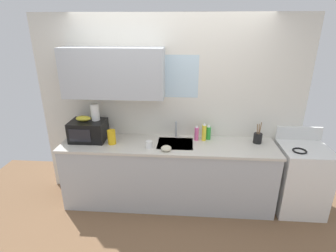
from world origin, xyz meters
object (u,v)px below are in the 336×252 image
Objects in this scene: paper_towel_roll at (95,112)px; cereal_canister at (112,137)px; small_bowl at (166,148)px; banana_bunch at (83,118)px; mug_white at (149,145)px; stove_range at (300,178)px; dish_soap_bottle_pink at (197,133)px; dish_soap_bottle_green at (208,132)px; dish_soap_bottle_yellow at (204,132)px; utensil_crock at (258,138)px; microwave at (88,131)px.

paper_towel_roll reaches higher than cereal_canister.
cereal_canister is at bearing 168.26° from small_bowl.
small_bowl is (1.11, -0.25, -0.27)m from banana_bunch.
banana_bunch reaches higher than mug_white.
small_bowl is (0.22, -0.06, -0.02)m from mug_white.
stove_range is 8.31× the size of small_bowl.
dish_soap_bottle_pink is 0.67m from mug_white.
small_bowl is at bearing -173.39° from stove_range.
small_bowl is (-1.76, -0.20, 0.47)m from stove_range.
paper_towel_roll is 1.02× the size of dish_soap_bottle_pink.
dish_soap_bottle_green is 1.64× the size of small_bowl.
dish_soap_bottle_yellow is 0.89× the size of utensil_crock.
dish_soap_bottle_green is 0.67m from small_bowl.
paper_towel_roll reaches higher than mug_white.
banana_bunch is (-2.87, 0.05, 0.75)m from stove_range.
dish_soap_bottle_yellow is at bearing 9.41° from cereal_canister.
cereal_canister is at bearing -178.76° from stove_range.
dish_soap_bottle_green is at bearing 36.34° from small_bowl.
banana_bunch is at bearing 167.98° from mug_white.
utensil_crock is 1.22m from small_bowl.
dish_soap_bottle_pink is 0.86× the size of dish_soap_bottle_yellow.
utensil_crock is at bearing 5.11° from cereal_canister.
dish_soap_bottle_pink reaches higher than cereal_canister.
dish_soap_bottle_pink is 1.13× the size of cereal_canister.
microwave is 2.13× the size of dish_soap_bottle_pink.
dish_soap_bottle_pink is 0.10m from dish_soap_bottle_yellow.
dish_soap_bottle_yellow is 0.08m from dish_soap_bottle_green.
paper_towel_roll reaches higher than stove_range.
dish_soap_bottle_pink is 1.12m from cereal_canister.
banana_bunch is at bearing -176.44° from dish_soap_bottle_yellow.
banana_bunch reaches higher than stove_range.
stove_range reaches higher than mug_white.
dish_soap_bottle_green is at bearing 3.70° from paper_towel_roll.
stove_range is 1.49m from dish_soap_bottle_pink.
dish_soap_bottle_yellow is at bearing 36.12° from small_bowl.
dish_soap_bottle_yellow is at bearing 3.73° from microwave.
small_bowl is (0.96, -0.30, -0.35)m from paper_towel_roll.
microwave is 2.30× the size of banana_bunch.
stove_range is 4.31× the size of dish_soap_bottle_yellow.
stove_range is at bearing -0.91° from microwave.
microwave is 1.84× the size of dish_soap_bottle_yellow.
dish_soap_bottle_pink is 0.80m from utensil_crock.
paper_towel_roll is at bearing 147.99° from cereal_canister.
small_bowl is at bearing -13.16° from microwave.
dish_soap_bottle_yellow is at bearing -1.74° from dish_soap_bottle_pink.
dish_soap_bottle_green is (-1.22, 0.19, 0.54)m from stove_range.
banana_bunch reaches higher than utensil_crock.
stove_range is at bearing 4.15° from mug_white.
microwave is at bearing 166.84° from small_bowl.
small_bowl is (0.72, -0.15, -0.06)m from cereal_canister.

